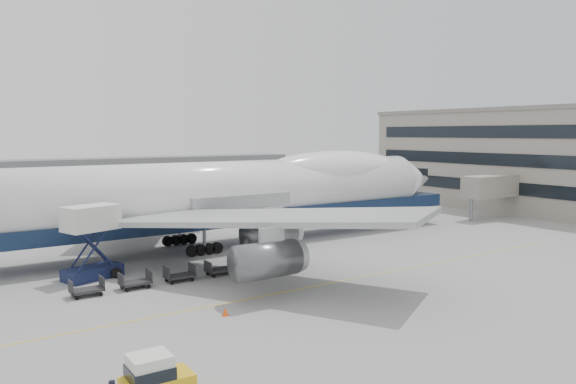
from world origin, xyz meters
TOP-DOWN VIEW (x-y plane):
  - ground at (0.00, 0.00)m, footprint 260.00×260.00m
  - apron_line at (0.00, -6.00)m, footprint 60.00×0.15m
  - hangar at (-10.00, 70.00)m, footprint 110.00×8.00m
  - airliner at (0.64, 12.00)m, footprint 67.00×55.30m
  - catering_truck at (-14.46, 6.09)m, footprint 5.01×4.08m
  - baggage_tug at (-18.08, -17.11)m, footprint 3.09×1.74m
  - traffic_cone at (-9.96, -8.36)m, footprint 0.40×0.40m
  - dolly_0 at (-16.20, 1.25)m, footprint 2.30×1.35m
  - dolly_1 at (-12.59, 1.25)m, footprint 2.30×1.35m
  - dolly_2 at (-8.98, 1.25)m, footprint 2.30×1.35m
  - dolly_3 at (-5.37, 1.25)m, footprint 2.30×1.35m
  - dolly_4 at (-1.76, 1.25)m, footprint 2.30×1.35m
  - dolly_5 at (1.85, 1.25)m, footprint 2.30×1.35m

SIDE VIEW (x-z plane):
  - ground at x=0.00m, z-range 0.00..0.00m
  - apron_line at x=0.00m, z-range 0.00..0.01m
  - traffic_cone at x=-9.96m, z-range -0.02..0.58m
  - dolly_0 at x=-16.20m, z-range -0.12..1.18m
  - dolly_1 at x=-12.59m, z-range -0.12..1.18m
  - dolly_2 at x=-8.98m, z-range -0.12..1.18m
  - dolly_3 at x=-5.37m, z-range -0.12..1.18m
  - dolly_4 at x=-1.76m, z-range -0.12..1.18m
  - dolly_5 at x=1.85m, z-range -0.12..1.18m
  - baggage_tug at x=-18.08m, z-range -0.13..2.11m
  - catering_truck at x=-14.46m, z-range 0.43..6.43m
  - hangar at x=-10.00m, z-range 0.00..7.00m
  - airliner at x=0.64m, z-range -4.37..15.61m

